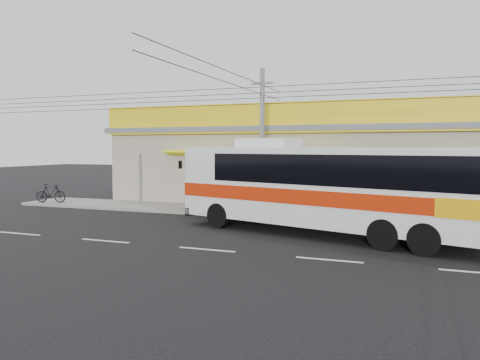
{
  "coord_description": "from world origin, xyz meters",
  "views": [
    {
      "loc": [
        6.37,
        -16.24,
        3.35
      ],
      "look_at": [
        -0.54,
        2.0,
        1.98
      ],
      "focal_mm": 35.0,
      "sensor_mm": 36.0,
      "label": 1
    }
  ],
  "objects_px": {
    "coach_bus": "(327,184)",
    "motorbike_dark": "(51,193)",
    "motorbike_red": "(210,200)",
    "utility_pole": "(262,94)"
  },
  "relations": [
    {
      "from": "coach_bus",
      "to": "motorbike_dark",
      "type": "height_order",
      "value": "coach_bus"
    },
    {
      "from": "motorbike_red",
      "to": "motorbike_dark",
      "type": "xyz_separation_m",
      "value": [
        -9.98,
        -0.29,
        0.0
      ]
    },
    {
      "from": "coach_bus",
      "to": "motorbike_red",
      "type": "distance_m",
      "value": 7.9
    },
    {
      "from": "motorbike_red",
      "to": "utility_pole",
      "type": "height_order",
      "value": "utility_pole"
    },
    {
      "from": "coach_bus",
      "to": "utility_pole",
      "type": "relative_size",
      "value": 0.36
    },
    {
      "from": "utility_pole",
      "to": "coach_bus",
      "type": "bearing_deg",
      "value": -46.4
    },
    {
      "from": "coach_bus",
      "to": "motorbike_red",
      "type": "xyz_separation_m",
      "value": [
        -6.67,
        4.03,
        -1.29
      ]
    },
    {
      "from": "motorbike_red",
      "to": "motorbike_dark",
      "type": "bearing_deg",
      "value": 109.39
    },
    {
      "from": "motorbike_dark",
      "to": "utility_pole",
      "type": "height_order",
      "value": "utility_pole"
    },
    {
      "from": "coach_bus",
      "to": "utility_pole",
      "type": "height_order",
      "value": "utility_pole"
    }
  ]
}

